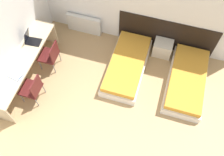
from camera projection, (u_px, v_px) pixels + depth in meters
name	position (u px, v px, depth m)	size (l,w,h in m)	color
wall_back	(133.00, 1.00, 5.92)	(5.71, 0.05, 2.70)	white
wall_left	(3.00, 38.00, 5.34)	(0.05, 4.77, 2.70)	white
headboard_panel	(166.00, 35.00, 6.49)	(2.54, 0.03, 1.00)	black
bed_near_window	(127.00, 66.00, 6.39)	(0.91, 1.94, 0.36)	silver
bed_near_door	(187.00, 81.00, 6.16)	(0.91, 1.94, 0.36)	silver
nightstand	(163.00, 48.00, 6.62)	(0.48, 0.38, 0.44)	beige
radiator	(84.00, 24.00, 6.97)	(0.97, 0.12, 0.56)	silver
desk	(24.00, 63.00, 5.90)	(0.52, 2.50, 0.76)	#C6B28E
chair_near_laptop	(50.00, 55.00, 6.20)	(0.46, 0.46, 0.86)	#511919
chair_near_notebook	(32.00, 88.00, 5.71)	(0.45, 0.45, 0.86)	#511919
laptop	(31.00, 40.00, 5.98)	(0.37, 0.28, 0.36)	black
open_notebook	(15.00, 75.00, 5.55)	(0.32, 0.25, 0.02)	#1E4793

